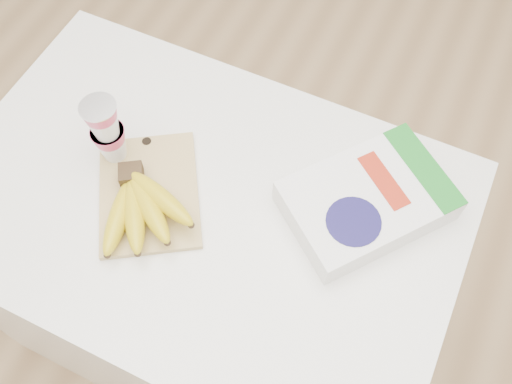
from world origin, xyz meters
TOP-DOWN VIEW (x-y plane):
  - table at (0.00, 0.00)m, footprint 1.07×0.72m
  - cutting_board at (-0.10, -0.03)m, footprint 0.32×0.34m
  - bananas at (-0.09, -0.08)m, footprint 0.21×0.22m
  - yogurt_stack at (-0.21, 0.02)m, footprint 0.08×0.07m
  - cereal_box at (0.31, 0.13)m, footprint 0.36×0.38m

SIDE VIEW (x-z plane):
  - table at x=0.00m, z-range 0.00..0.81m
  - cutting_board at x=-0.10m, z-range 0.81..0.82m
  - cereal_box at x=0.31m, z-range 0.81..0.88m
  - bananas at x=-0.09m, z-range 0.81..0.88m
  - yogurt_stack at x=-0.21m, z-range 0.83..1.00m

